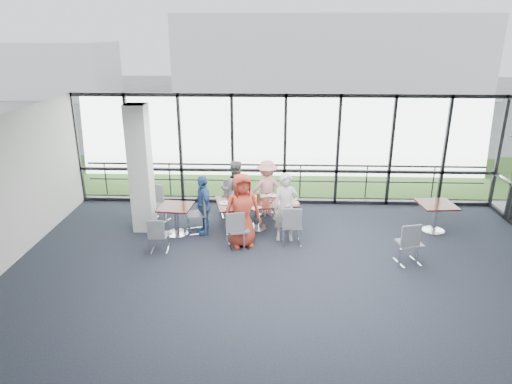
{
  "coord_description": "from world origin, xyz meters",
  "views": [
    {
      "loc": [
        -0.35,
        -7.66,
        4.83
      ],
      "look_at": [
        -0.74,
        2.83,
        1.1
      ],
      "focal_mm": 32.0,
      "sensor_mm": 36.0,
      "label": 1
    }
  ],
  "objects_px": {
    "structural_column": "(141,169)",
    "side_table_right": "(436,208)",
    "diner_end": "(203,205)",
    "side_table_left": "(176,211)",
    "chair_spare_r": "(409,243)",
    "chair_main_fl": "(229,199)",
    "main_table": "(256,205)",
    "chair_spare_lb": "(158,205)",
    "diner_far_left": "(235,189)",
    "chair_main_end": "(196,214)",
    "chair_main_nr": "(292,225)",
    "chair_spare_la": "(159,235)",
    "diner_near_right": "(286,208)",
    "diner_near_left": "(242,210)",
    "chair_main_fr": "(264,198)",
    "chair_main_nl": "(238,229)",
    "diner_far_right": "(267,188)"
  },
  "relations": [
    {
      "from": "side_table_left",
      "to": "diner_end",
      "type": "relative_size",
      "value": 0.57
    },
    {
      "from": "side_table_left",
      "to": "chair_main_end",
      "type": "relative_size",
      "value": 0.87
    },
    {
      "from": "chair_spare_la",
      "to": "chair_spare_lb",
      "type": "relative_size",
      "value": 0.86
    },
    {
      "from": "diner_far_left",
      "to": "chair_spare_la",
      "type": "distance_m",
      "value": 2.67
    },
    {
      "from": "diner_far_left",
      "to": "chair_main_end",
      "type": "height_order",
      "value": "diner_far_left"
    },
    {
      "from": "side_table_right",
      "to": "chair_main_fr",
      "type": "bearing_deg",
      "value": 165.89
    },
    {
      "from": "diner_near_right",
      "to": "main_table",
      "type": "bearing_deg",
      "value": 136.04
    },
    {
      "from": "structural_column",
      "to": "side_table_right",
      "type": "xyz_separation_m",
      "value": [
        7.36,
        0.12,
        -0.97
      ]
    },
    {
      "from": "chair_spare_la",
      "to": "side_table_right",
      "type": "bearing_deg",
      "value": 8.45
    },
    {
      "from": "side_table_left",
      "to": "diner_near_left",
      "type": "xyz_separation_m",
      "value": [
        1.68,
        -0.56,
        0.27
      ]
    },
    {
      "from": "structural_column",
      "to": "chair_main_end",
      "type": "xyz_separation_m",
      "value": [
        1.36,
        -0.15,
        -1.11
      ]
    },
    {
      "from": "main_table",
      "to": "chair_main_nl",
      "type": "height_order",
      "value": "chair_main_nl"
    },
    {
      "from": "side_table_left",
      "to": "chair_main_fr",
      "type": "bearing_deg",
      "value": 34.92
    },
    {
      "from": "chair_main_nr",
      "to": "diner_near_right",
      "type": "bearing_deg",
      "value": 124.66
    },
    {
      "from": "chair_main_fl",
      "to": "chair_spare_la",
      "type": "distance_m",
      "value": 2.64
    },
    {
      "from": "side_table_right",
      "to": "chair_spare_r",
      "type": "bearing_deg",
      "value": -122.85
    },
    {
      "from": "chair_main_nr",
      "to": "chair_spare_la",
      "type": "height_order",
      "value": "chair_main_nr"
    },
    {
      "from": "structural_column",
      "to": "chair_main_nl",
      "type": "xyz_separation_m",
      "value": [
        2.48,
        -1.0,
        -1.14
      ]
    },
    {
      "from": "diner_far_left",
      "to": "chair_main_fl",
      "type": "relative_size",
      "value": 1.67
    },
    {
      "from": "chair_main_nr",
      "to": "chair_main_fr",
      "type": "bearing_deg",
      "value": 108.93
    },
    {
      "from": "main_table",
      "to": "chair_spare_lb",
      "type": "bearing_deg",
      "value": 159.25
    },
    {
      "from": "chair_main_nr",
      "to": "chair_main_fr",
      "type": "height_order",
      "value": "chair_main_nr"
    },
    {
      "from": "diner_end",
      "to": "chair_main_fr",
      "type": "xyz_separation_m",
      "value": [
        1.49,
        1.39,
        -0.31
      ]
    },
    {
      "from": "chair_main_nl",
      "to": "chair_spare_la",
      "type": "height_order",
      "value": "chair_main_nl"
    },
    {
      "from": "side_table_left",
      "to": "diner_end",
      "type": "xyz_separation_m",
      "value": [
        0.67,
        0.12,
        0.13
      ]
    },
    {
      "from": "chair_main_fl",
      "to": "chair_main_fr",
      "type": "distance_m",
      "value": 0.98
    },
    {
      "from": "diner_far_right",
      "to": "side_table_left",
      "type": "bearing_deg",
      "value": 18.65
    },
    {
      "from": "side_table_right",
      "to": "chair_main_nl",
      "type": "distance_m",
      "value": 5.01
    },
    {
      "from": "chair_main_nr",
      "to": "chair_main_fl",
      "type": "height_order",
      "value": "chair_main_fl"
    },
    {
      "from": "diner_far_left",
      "to": "diner_end",
      "type": "height_order",
      "value": "diner_far_left"
    },
    {
      "from": "chair_main_nl",
      "to": "chair_spare_lb",
      "type": "bearing_deg",
      "value": 131.22
    },
    {
      "from": "diner_end",
      "to": "side_table_right",
      "type": "bearing_deg",
      "value": 67.53
    },
    {
      "from": "structural_column",
      "to": "side_table_left",
      "type": "relative_size",
      "value": 3.76
    },
    {
      "from": "structural_column",
      "to": "chair_main_fl",
      "type": "xyz_separation_m",
      "value": [
        2.09,
        0.97,
        -1.12
      ]
    },
    {
      "from": "chair_main_fr",
      "to": "chair_spare_r",
      "type": "distance_m",
      "value": 4.27
    },
    {
      "from": "structural_column",
      "to": "diner_end",
      "type": "height_order",
      "value": "structural_column"
    },
    {
      "from": "side_table_left",
      "to": "chair_spare_r",
      "type": "xyz_separation_m",
      "value": [
        5.36,
        -1.32,
        -0.14
      ]
    },
    {
      "from": "diner_near_left",
      "to": "chair_main_fr",
      "type": "distance_m",
      "value": 2.16
    },
    {
      "from": "chair_main_nr",
      "to": "chair_main_fl",
      "type": "xyz_separation_m",
      "value": [
        -1.64,
        1.68,
        0.01
      ]
    },
    {
      "from": "chair_main_nr",
      "to": "chair_spare_la",
      "type": "xyz_separation_m",
      "value": [
        -3.06,
        -0.55,
        -0.06
      ]
    },
    {
      "from": "side_table_left",
      "to": "diner_near_right",
      "type": "distance_m",
      "value": 2.72
    },
    {
      "from": "chair_spare_lb",
      "to": "side_table_left",
      "type": "bearing_deg",
      "value": 151.58
    },
    {
      "from": "diner_near_left",
      "to": "chair_main_fr",
      "type": "bearing_deg",
      "value": 60.24
    },
    {
      "from": "diner_end",
      "to": "chair_main_fl",
      "type": "xyz_separation_m",
      "value": [
        0.54,
        1.14,
        -0.27
      ]
    },
    {
      "from": "chair_main_fl",
      "to": "chair_main_nr",
      "type": "bearing_deg",
      "value": 122.03
    },
    {
      "from": "main_table",
      "to": "diner_far_left",
      "type": "relative_size",
      "value": 1.36
    },
    {
      "from": "chair_spare_r",
      "to": "diner_far_left",
      "type": "bearing_deg",
      "value": 133.17
    },
    {
      "from": "diner_near_left",
      "to": "chair_spare_r",
      "type": "xyz_separation_m",
      "value": [
        3.68,
        -0.76,
        -0.41
      ]
    },
    {
      "from": "side_table_right",
      "to": "diner_far_right",
      "type": "bearing_deg",
      "value": 167.73
    },
    {
      "from": "chair_main_fl",
      "to": "side_table_right",
      "type": "bearing_deg",
      "value": 158.56
    }
  ]
}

